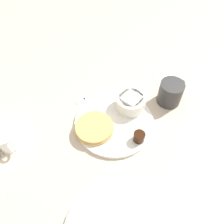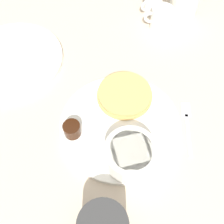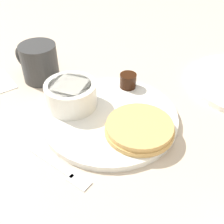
{
  "view_description": "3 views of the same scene",
  "coord_description": "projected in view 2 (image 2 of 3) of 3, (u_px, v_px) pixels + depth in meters",
  "views": [
    {
      "loc": [
        -0.19,
        -0.36,
        0.59
      ],
      "look_at": [
        -0.0,
        0.02,
        0.04
      ],
      "focal_mm": 35.0,
      "sensor_mm": 36.0,
      "label": 1
    },
    {
      "loc": [
        0.29,
        0.03,
        0.53
      ],
      "look_at": [
        -0.01,
        -0.02,
        0.04
      ],
      "focal_mm": 45.0,
      "sensor_mm": 36.0,
      "label": 2
    },
    {
      "loc": [
        -0.28,
        0.3,
        0.35
      ],
      "look_at": [
        -0.01,
        0.0,
        0.02
      ],
      "focal_mm": 45.0,
      "sensor_mm": 36.0,
      "label": 3
    }
  ],
  "objects": [
    {
      "name": "creamer_pitcher_far",
      "position": [
        153.0,
        2.0,
        0.77
      ],
      "size": [
        0.06,
        0.06,
        0.06
      ],
      "color": "white",
      "rests_on": "ground_plane"
    },
    {
      "name": "plate",
      "position": [
        120.0,
        125.0,
        0.59
      ],
      "size": [
        0.26,
        0.26,
        0.01
      ],
      "color": "white",
      "rests_on": "ground_plane"
    },
    {
      "name": "syrup_cup",
      "position": [
        72.0,
        129.0,
        0.57
      ],
      "size": [
        0.04,
        0.04,
        0.03
      ],
      "color": "black",
      "rests_on": "plate"
    },
    {
      "name": "ground_plane",
      "position": [
        120.0,
        127.0,
        0.6
      ],
      "size": [
        4.0,
        4.0,
        0.0
      ],
      "primitive_type": "plane",
      "color": "#C6B299"
    },
    {
      "name": "bowl",
      "position": [
        130.0,
        154.0,
        0.53
      ],
      "size": [
        0.1,
        0.1,
        0.05
      ],
      "color": "white",
      "rests_on": "plate"
    },
    {
      "name": "far_plate",
      "position": [
        12.0,
        59.0,
        0.69
      ],
      "size": [
        0.25,
        0.25,
        0.01
      ],
      "color": "white",
      "rests_on": "ground_plane"
    },
    {
      "name": "second_mug",
      "position": [
        183.0,
        0.0,
        0.75
      ],
      "size": [
        0.08,
        0.11,
        0.1
      ],
      "color": "silver",
      "rests_on": "ground_plane"
    },
    {
      "name": "creamer_pitcher_near",
      "position": [
        161.0,
        18.0,
        0.73
      ],
      "size": [
        0.06,
        0.08,
        0.06
      ],
      "color": "white",
      "rests_on": "ground_plane"
    },
    {
      "name": "butter_ramekin",
      "position": [
        124.0,
        164.0,
        0.53
      ],
      "size": [
        0.05,
        0.05,
        0.04
      ],
      "color": "white",
      "rests_on": "plate"
    },
    {
      "name": "pancake_stack",
      "position": [
        123.0,
        94.0,
        0.62
      ],
      "size": [
        0.12,
        0.12,
        0.02
      ],
      "color": "tan",
      "rests_on": "plate"
    },
    {
      "name": "fork",
      "position": [
        187.0,
        122.0,
        0.6
      ],
      "size": [
        0.13,
        0.03,
        0.0
      ],
      "color": "silver",
      "rests_on": "ground_plane"
    }
  ]
}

